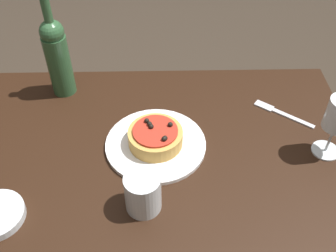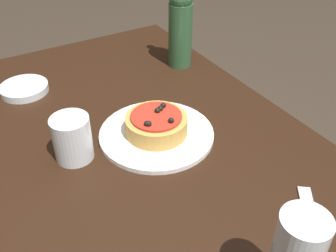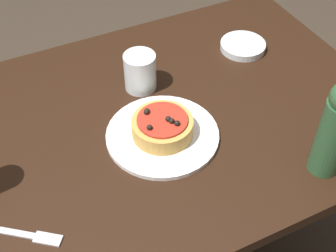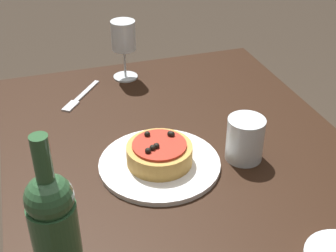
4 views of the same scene
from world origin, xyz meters
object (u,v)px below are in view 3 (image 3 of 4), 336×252
Objects in this scene: dinner_plate at (162,135)px; water_cup at (139,72)px; pizza at (162,126)px; side_bowl at (243,46)px; dining_table at (162,144)px; fork at (24,235)px.

water_cup is (0.03, 0.20, 0.05)m from dinner_plate.
pizza is 0.44m from side_bowl.
water_cup reaches higher than dining_table.
dinner_plate is 0.40m from fork.
fork is at bearing -154.58° from dining_table.
dining_table is 0.21m from water_cup.
dinner_plate is at bearing -149.25° from side_bowl.
side_bowl is (0.35, 0.16, 0.12)m from dining_table.
dining_table is 0.14m from dinner_plate.
water_cup is 0.36m from side_bowl.
water_cup is at bearing 90.85° from dining_table.
pizza is 0.92× the size of fork.
pizza is at bearing -149.26° from side_bowl.
water_cup reaches higher than fork.
pizza is 0.20m from water_cup.
dinner_plate is 0.21m from water_cup.
side_bowl is at bearing 24.32° from dining_table.
fork is (-0.41, -0.19, 0.11)m from dining_table.
dining_table is 7.32× the size of fork.
pizza is at bearing -168.12° from dinner_plate.
dining_table is at bearing 66.71° from pizza.
fork is at bearing -141.28° from water_cup.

